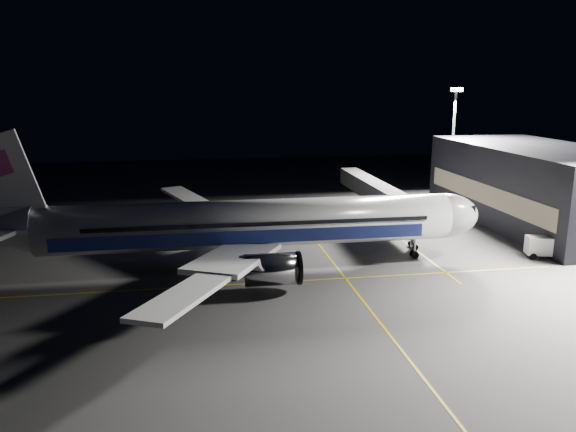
% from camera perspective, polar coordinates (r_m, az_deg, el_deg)
% --- Properties ---
extents(ground, '(200.00, 200.00, 0.00)m').
position_cam_1_polar(ground, '(67.55, -3.74, -5.11)').
color(ground, '#4C4C4F').
rests_on(ground, ground).
extents(guide_line_main, '(0.25, 80.00, 0.01)m').
position_cam_1_polar(guide_line_main, '(69.17, 4.56, -4.68)').
color(guide_line_main, gold).
rests_on(guide_line_main, ground).
extents(guide_line_cross, '(70.00, 0.25, 0.01)m').
position_cam_1_polar(guide_line_cross, '(61.91, -3.19, -6.84)').
color(guide_line_cross, gold).
rests_on(guide_line_cross, ground).
extents(guide_line_side, '(0.25, 40.00, 0.01)m').
position_cam_1_polar(guide_line_side, '(81.79, 11.07, -2.05)').
color(guide_line_side, gold).
rests_on(guide_line_side, ground).
extents(airliner, '(61.48, 54.22, 16.64)m').
position_cam_1_polar(airliner, '(66.02, -4.74, -0.90)').
color(airliner, silver).
rests_on(airliner, ground).
extents(terminal, '(18.12, 40.00, 12.00)m').
position_cam_1_polar(terminal, '(94.86, 24.12, 2.84)').
color(terminal, black).
rests_on(terminal, ground).
extents(jet_bridge, '(3.60, 34.40, 6.30)m').
position_cam_1_polar(jet_bridge, '(88.15, 9.40, 2.18)').
color(jet_bridge, '#B2B2B7').
rests_on(jet_bridge, ground).
extents(floodlight_mast_north, '(2.40, 0.68, 20.70)m').
position_cam_1_polar(floodlight_mast_north, '(106.68, 16.43, 7.95)').
color(floodlight_mast_north, '#59595E').
rests_on(floodlight_mast_north, ground).
extents(service_truck, '(5.67, 3.44, 2.72)m').
position_cam_1_polar(service_truck, '(77.35, 24.87, -2.84)').
color(service_truck, silver).
rests_on(service_truck, ground).
extents(baggage_tug, '(2.59, 2.26, 1.62)m').
position_cam_1_polar(baggage_tug, '(85.86, -7.53, -0.68)').
color(baggage_tug, black).
rests_on(baggage_tug, ground).
extents(safety_cone_a, '(0.37, 0.37, 0.56)m').
position_cam_1_polar(safety_cone_a, '(78.00, -0.36, -2.34)').
color(safety_cone_a, '#F14C0A').
rests_on(safety_cone_a, ground).
extents(safety_cone_b, '(0.39, 0.39, 0.58)m').
position_cam_1_polar(safety_cone_b, '(79.60, -0.30, -2.01)').
color(safety_cone_b, '#F14C0A').
rests_on(safety_cone_b, ground).
extents(safety_cone_c, '(0.36, 0.36, 0.54)m').
position_cam_1_polar(safety_cone_c, '(76.23, -0.36, -2.72)').
color(safety_cone_c, '#F14C0A').
rests_on(safety_cone_c, ground).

